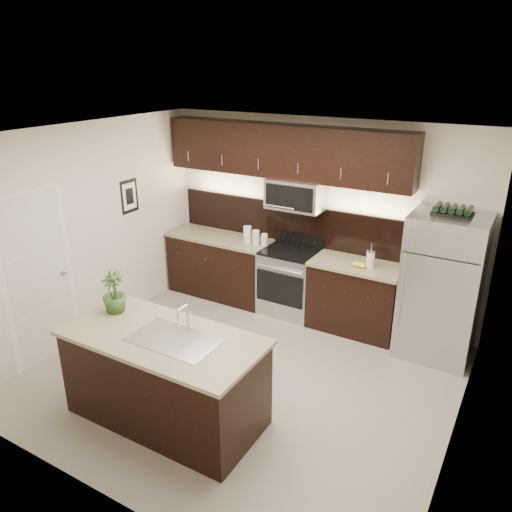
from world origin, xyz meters
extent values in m
plane|color=gray|center=(0.00, 0.00, 0.00)|extent=(4.50, 4.50, 0.00)
cube|color=beige|center=(0.00, 2.00, 1.35)|extent=(4.50, 0.02, 2.70)
cube|color=beige|center=(0.00, -2.00, 1.35)|extent=(4.50, 0.02, 2.70)
cube|color=beige|center=(-2.25, 0.00, 1.35)|extent=(0.02, 4.00, 2.70)
cube|color=beige|center=(2.25, 0.00, 1.35)|extent=(0.02, 4.00, 2.70)
cube|color=white|center=(0.00, 0.00, 2.70)|extent=(4.50, 4.00, 0.02)
cube|color=beige|center=(-2.23, -0.80, 1.01)|extent=(0.04, 0.80, 2.02)
sphere|color=silver|center=(-2.20, -0.48, 1.00)|extent=(0.06, 0.06, 0.06)
cube|color=black|center=(-2.24, 0.75, 1.65)|extent=(0.01, 0.32, 0.46)
cube|color=white|center=(-2.23, 0.75, 1.65)|extent=(0.00, 0.24, 0.36)
cube|color=black|center=(-1.42, 1.69, 0.45)|extent=(1.57, 0.62, 0.90)
cube|color=black|center=(0.71, 1.69, 0.45)|extent=(1.16, 0.62, 0.90)
cube|color=#B2B2B7|center=(-0.25, 1.69, 0.45)|extent=(0.76, 0.62, 0.90)
cube|color=black|center=(-0.25, 1.69, 0.92)|extent=(0.76, 0.60, 0.03)
cube|color=tan|center=(-1.42, 1.69, 0.92)|extent=(1.59, 0.65, 0.04)
cube|color=tan|center=(0.71, 1.69, 0.92)|extent=(1.18, 0.65, 0.04)
cube|color=black|center=(-0.46, 1.99, 1.22)|extent=(3.49, 0.02, 0.56)
cube|color=#B2B2B7|center=(-0.25, 1.80, 1.70)|extent=(0.76, 0.40, 0.40)
cube|color=black|center=(-0.46, 1.83, 2.25)|extent=(3.49, 0.33, 0.70)
cube|color=black|center=(-0.28, -0.97, 0.45)|extent=(1.90, 0.90, 0.90)
cube|color=tan|center=(-0.28, -0.97, 0.92)|extent=(1.96, 0.96, 0.04)
cube|color=silver|center=(-0.13, -0.97, 0.95)|extent=(0.84, 0.50, 0.01)
cylinder|color=silver|center=(-0.13, -0.76, 1.06)|extent=(0.03, 0.03, 0.24)
cylinder|color=silver|center=(-0.13, -0.83, 1.21)|extent=(0.02, 0.14, 0.02)
cylinder|color=silver|center=(-0.13, -0.90, 1.16)|extent=(0.02, 0.02, 0.10)
cube|color=#B2B2B7|center=(1.76, 1.63, 0.88)|extent=(0.85, 0.77, 1.77)
cube|color=black|center=(1.76, 1.63, 1.78)|extent=(0.44, 0.27, 0.03)
cylinder|color=black|center=(1.60, 1.63, 1.83)|extent=(0.07, 0.25, 0.07)
cylinder|color=black|center=(1.68, 1.63, 1.83)|extent=(0.07, 0.25, 0.07)
cylinder|color=black|center=(1.76, 1.63, 1.83)|extent=(0.07, 0.25, 0.07)
cylinder|color=black|center=(1.85, 1.63, 1.83)|extent=(0.07, 0.25, 0.07)
cylinder|color=black|center=(1.93, 1.63, 1.83)|extent=(0.07, 0.25, 0.07)
imported|color=#315321|center=(-1.02, -0.83, 1.16)|extent=(0.28, 0.28, 0.44)
cylinder|color=silver|center=(-0.91, 1.64, 1.06)|extent=(0.11, 0.11, 0.25)
cylinder|color=beige|center=(-0.78, 1.65, 1.04)|extent=(0.10, 0.10, 0.21)
cylinder|color=beige|center=(-0.64, 1.65, 1.03)|extent=(0.09, 0.09, 0.17)
cylinder|color=silver|center=(0.88, 1.64, 1.04)|extent=(0.10, 0.10, 0.21)
cylinder|color=silver|center=(0.88, 1.64, 1.16)|extent=(0.11, 0.11, 0.02)
cylinder|color=silver|center=(0.88, 1.64, 1.21)|extent=(0.01, 0.01, 0.08)
ellipsoid|color=yellow|center=(0.71, 1.61, 0.97)|extent=(0.21, 0.17, 0.06)
camera|label=1|loc=(2.55, -4.07, 3.37)|focal=35.00mm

